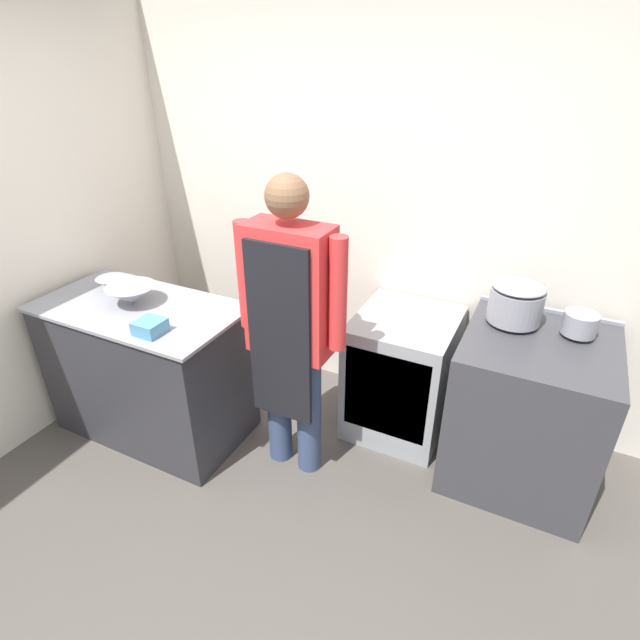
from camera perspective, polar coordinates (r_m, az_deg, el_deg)
name	(u,v)px	position (r m, az deg, el deg)	size (l,w,h in m)	color
ground_plane	(201,586)	(2.71, -13.46, -27.42)	(14.00, 14.00, 0.00)	#4C4742
wall_back	(364,203)	(3.28, 5.03, 13.18)	(8.00, 0.05, 2.70)	silver
wall_left	(65,206)	(3.59, -27.11, 11.56)	(0.05, 8.00, 2.70)	silver
prep_counter	(150,369)	(3.33, -18.90, -5.33)	(1.23, 0.67, 0.89)	#2D2D33
stove	(526,410)	(3.05, 22.45, -9.47)	(0.77, 0.78, 0.91)	#38383D
fridge_unit	(402,374)	(3.23, 9.30, -6.08)	(0.60, 0.64, 0.80)	#93999E
person_cook	(290,320)	(2.59, -3.42, 0.04)	(0.62, 0.24, 1.73)	#38476B
mixing_bowl	(132,295)	(3.12, -20.70, 2.68)	(0.29, 0.29, 0.11)	gray
small_bowl	(112,284)	(3.37, -22.64, 3.85)	(0.19, 0.19, 0.08)	gray
plastic_tub	(150,327)	(2.78, -18.85, -0.75)	(0.14, 0.14, 0.07)	teal
stock_pot	(516,301)	(2.88, 21.51, 2.00)	(0.28, 0.28, 0.23)	gray
sauce_pot	(580,323)	(2.91, 27.58, -0.35)	(0.17, 0.17, 0.12)	gray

